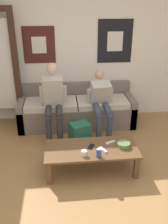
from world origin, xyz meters
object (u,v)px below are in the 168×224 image
Objects in this scene: game_controller_near_left at (103,150)px; backpack at (80,135)px; person_seated_teen at (101,102)px; couch at (77,110)px; game_controller_near_right at (110,143)px; ceramic_bowl at (124,144)px; pillar_candle at (84,153)px; drink_can_blue at (99,153)px; coffee_table at (91,151)px; person_seated_adult at (53,99)px; cell_phone at (91,147)px.

backpack is at bearing 108.44° from game_controller_near_left.
person_seated_teen is 1.17m from game_controller_near_left.
couch reaches higher than game_controller_near_right.
ceramic_bowl is at bearing 13.58° from game_controller_near_left.
game_controller_near_right is (0.41, 0.27, -0.03)m from pillar_candle.
person_seated_teen is at bearing 43.81° from backpack.
game_controller_near_right is (0.38, -0.58, 0.19)m from backpack.
pillar_candle is at bearing 165.51° from drink_can_blue.
game_controller_near_left is at bearing 58.77° from drink_can_blue.
couch is at bearing 93.90° from coffee_table.
coffee_table is (0.10, -1.46, 0.03)m from couch.
couch is 1.46m from coffee_table.
pillar_candle reaches higher than backpack.
pillar_candle is (-0.42, -1.23, -0.21)m from person_seated_teen.
ceramic_bowl is 0.31m from game_controller_near_left.
drink_can_blue is 0.86× the size of game_controller_near_left.
cell_phone is at bearing -63.03° from person_seated_adult.
game_controller_near_left reaches higher than coffee_table.
cell_phone is at bearing -85.85° from couch.
game_controller_near_left is at bearing -71.56° from backpack.
person_seated_teen is 7.34× the size of cell_phone.
person_seated_adult is 8.40× the size of cell_phone.
person_seated_adult reaches higher than game_controller_near_left.
pillar_candle is at bearing -125.28° from coffee_table.
cell_phone is at bearing 144.12° from game_controller_near_left.
person_seated_teen is at bearing 79.58° from drink_can_blue.
pillar_candle is at bearing -122.05° from cell_phone.
coffee_table is at bearing -106.04° from person_seated_teen.
couch is 1.63m from pillar_candle.
drink_can_blue reaches higher than coffee_table.
person_seated_teen is 12.31× the size of pillar_candle.
drink_can_blue is (0.19, -0.05, 0.02)m from pillar_candle.
couch is 0.79m from backpack.
game_controller_near_right is (-0.17, 0.10, -0.02)m from ceramic_bowl.
person_seated_adult is 0.77m from backpack.
pillar_candle is 0.24m from cell_phone.
coffee_table is 0.69m from backpack.
backpack is 0.90m from ceramic_bowl.
cell_phone is (0.10, -1.43, 0.09)m from couch.
person_seated_teen reaches higher than pillar_candle.
couch is 1.56m from game_controller_near_left.
drink_can_blue is at bearing -84.25° from couch.
couch is 24.10× the size of pillar_candle.
person_seated_adult is at bearing 129.94° from game_controller_near_right.
couch is 15.05× the size of game_controller_near_left.
pillar_candle reaches higher than game_controller_near_right.
pillar_candle is 0.62× the size of game_controller_near_right.
backpack is (-0.40, -0.38, -0.42)m from person_seated_teen.
ceramic_bowl is 1.26× the size of game_controller_near_right.
ceramic_bowl is at bearing 28.72° from drink_can_blue.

